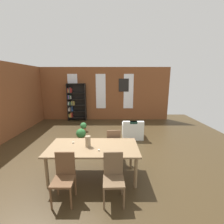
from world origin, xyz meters
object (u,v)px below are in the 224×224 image
at_px(dining_chair_far_right, 113,144).
at_px(potted_plant_corner, 83,127).
at_px(vase_on_table, 87,141).
at_px(dining_chair_near_left, 64,176).
at_px(potted_plant_by_shelf, 81,135).
at_px(bookshelf_tall, 75,102).
at_px(dining_table, 93,149).
at_px(armchair_white, 132,131).
at_px(dining_chair_near_right, 113,176).

bearing_deg(dining_chair_far_right, potted_plant_corner, 117.76).
height_order(vase_on_table, dining_chair_near_left, vase_on_table).
xyz_separation_m(dining_chair_far_right, potted_plant_by_shelf, (-1.20, 1.31, -0.21)).
relative_size(dining_chair_near_left, bookshelf_tall, 0.45).
relative_size(dining_table, dining_chair_far_right, 2.23).
bearing_deg(vase_on_table, armchair_white, 61.30).
bearing_deg(dining_chair_far_right, dining_chair_near_left, -122.67).
bearing_deg(bookshelf_tall, vase_on_table, -73.82).
bearing_deg(potted_plant_corner, bookshelf_tall, 112.03).
bearing_deg(dining_chair_near_right, dining_chair_near_left, 180.00).
relative_size(armchair_white, potted_plant_corner, 1.98).
distance_m(dining_chair_near_right, dining_chair_far_right, 1.49).
distance_m(dining_table, dining_chair_near_left, 0.90).
relative_size(dining_table, vase_on_table, 8.12).
relative_size(dining_chair_near_left, dining_chair_far_right, 1.00).
height_order(vase_on_table, dining_chair_near_right, vase_on_table).
distance_m(dining_chair_far_right, potted_plant_by_shelf, 1.79).
xyz_separation_m(dining_chair_near_right, bookshelf_tall, (-2.10, 5.95, 0.54)).
bearing_deg(vase_on_table, dining_table, 0.00).
xyz_separation_m(dining_chair_near_right, potted_plant_corner, (-1.32, 4.02, -0.29)).
xyz_separation_m(bookshelf_tall, potted_plant_by_shelf, (0.91, -3.14, -0.75)).
bearing_deg(armchair_white, potted_plant_corner, 160.78).
height_order(dining_chair_near_left, dining_chair_near_right, same).
xyz_separation_m(armchair_white, potted_plant_by_shelf, (-1.99, -0.48, 0.02)).
distance_m(dining_chair_near_left, potted_plant_by_shelf, 2.82).
relative_size(dining_table, dining_chair_near_left, 2.23).
bearing_deg(dining_chair_far_right, potted_plant_by_shelf, 132.42).
bearing_deg(bookshelf_tall, dining_chair_near_right, -70.54).
relative_size(dining_chair_near_left, potted_plant_by_shelf, 1.81).
relative_size(dining_chair_far_right, bookshelf_tall, 0.45).
xyz_separation_m(dining_chair_near_right, potted_plant_by_shelf, (-1.19, 2.81, -0.21)).
height_order(dining_table, potted_plant_by_shelf, dining_table).
bearing_deg(potted_plant_corner, dining_chair_near_right, -71.80).
bearing_deg(armchair_white, dining_chair_far_right, -113.76).
bearing_deg(potted_plant_corner, potted_plant_by_shelf, -83.73).
bearing_deg(potted_plant_by_shelf, potted_plant_corner, 96.27).
bearing_deg(vase_on_table, dining_chair_far_right, 51.19).
bearing_deg(potted_plant_by_shelf, dining_table, -70.83).
xyz_separation_m(dining_chair_near_left, bookshelf_tall, (-1.15, 5.95, 0.54)).
bearing_deg(vase_on_table, dining_chair_near_right, -51.60).
xyz_separation_m(dining_table, bookshelf_tall, (-1.63, 5.20, 0.35)).
relative_size(dining_table, potted_plant_corner, 5.17).
height_order(vase_on_table, armchair_white, vase_on_table).
bearing_deg(dining_table, dining_chair_near_left, -122.51).
bearing_deg(bookshelf_tall, potted_plant_by_shelf, -73.82).
bearing_deg(dining_chair_near_right, vase_on_table, 128.40).
distance_m(vase_on_table, dining_chair_near_right, 1.03).
distance_m(vase_on_table, dining_chair_far_right, 1.03).
height_order(dining_table, potted_plant_corner, dining_table).
relative_size(dining_chair_near_right, bookshelf_tall, 0.45).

